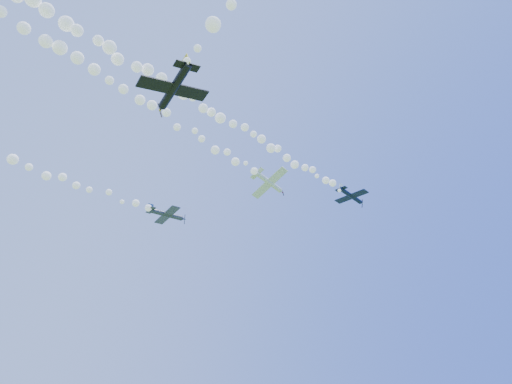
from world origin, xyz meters
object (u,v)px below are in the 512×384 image
plane_white (269,182)px  plane_navy (351,196)px  plane_grey (167,215)px  plane_black (174,88)px

plane_white → plane_navy: bearing=-20.7°
plane_white → plane_grey: size_ratio=0.97×
plane_grey → plane_black: bearing=-112.1°
plane_white → plane_navy: size_ratio=1.03×
plane_navy → plane_grey: size_ratio=0.95×
plane_white → plane_black: size_ratio=0.96×
plane_navy → plane_black: size_ratio=0.94×
plane_navy → plane_grey: bearing=145.4°
plane_white → plane_navy: 17.79m
plane_black → plane_grey: bearing=-21.5°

